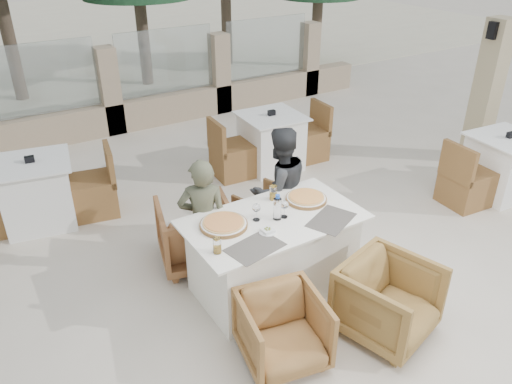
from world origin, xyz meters
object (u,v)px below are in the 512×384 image
olive_dish (268,230)px  diner_right (279,189)px  pizza_left (224,224)px  water_bottle (277,207)px  wine_glass_near (284,208)px  armchair_far_left (195,233)px  armchair_far_right (267,213)px  dining_table (273,254)px  beer_glass_right (273,193)px  diner_left (203,221)px  wine_glass_centre (256,211)px  beer_glass_left (217,246)px  armchair_near_right (388,300)px  pizza_right (306,198)px  armchair_near_left (283,330)px  bg_table_c (503,166)px  bg_table_b (271,141)px  bg_table_a (37,193)px

olive_dish → diner_right: (0.62, 0.73, -0.12)m
pizza_left → water_bottle: 0.49m
water_bottle → wine_glass_near: bearing=-2.7°
armchair_far_left → armchair_far_right: 0.89m
dining_table → water_bottle: water_bottle is taller
beer_glass_right → armchair_far_left: 0.93m
diner_left → wine_glass_centre: bearing=151.3°
beer_glass_left → armchair_near_right: beer_glass_left is taller
diner_right → wine_glass_near: bearing=61.2°
pizza_left → olive_dish: 0.39m
pizza_right → olive_dish: (-0.61, -0.27, -0.00)m
armchair_far_left → armchair_near_right: 1.99m
wine_glass_centre → diner_left: size_ratio=0.15×
dining_table → beer_glass_left: 0.83m
armchair_near_left → bg_table_c: (3.93, 0.83, 0.09)m
water_bottle → olive_dish: size_ratio=2.23×
beer_glass_right → bg_table_b: size_ratio=0.09×
armchair_far_right → bg_table_c: bg_table_c is taller
bg_table_b → beer_glass_left: bearing=-127.5°
beer_glass_right → bg_table_a: bearing=130.7°
dining_table → bg_table_a: same height
pizza_right → olive_dish: size_ratio=3.54×
olive_dish → bg_table_b: bearing=55.9°
water_bottle → armchair_near_left: bearing=-120.6°
armchair_far_left → wine_glass_centre: bearing=126.2°
armchair_near_right → bg_table_b: 3.39m
beer_glass_left → armchair_far_left: size_ratio=0.18×
bg_table_a → bg_table_b: size_ratio=1.00×
bg_table_c → armchair_far_left: bearing=174.6°
beer_glass_left → olive_dish: beer_glass_left is taller
pizza_right → diner_left: bearing=157.3°
beer_glass_left → pizza_right: bearing=15.2°
pizza_left → bg_table_a: 2.60m
bg_table_b → bg_table_c: same height
beer_glass_left → bg_table_b: size_ratio=0.08×
water_bottle → armchair_far_left: size_ratio=0.33×
dining_table → bg_table_a: 2.89m
beer_glass_left → armchair_near_left: (0.24, -0.59, -0.54)m
dining_table → diner_left: size_ratio=1.26×
diner_left → beer_glass_left: bearing=97.8°
beer_glass_left → bg_table_a: beer_glass_left is taller
bg_table_a → bg_table_c: same height
dining_table → beer_glass_left: size_ratio=11.99×
pizza_right → beer_glass_right: (-0.25, 0.18, 0.05)m
beer_glass_left → diner_right: 1.37m
dining_table → wine_glass_centre: 0.50m
pizza_left → bg_table_c: pizza_left is taller
olive_dish → armchair_far_left: bearing=105.5°
dining_table → diner_right: diner_right is taller
beer_glass_left → armchair_near_left: size_ratio=0.21×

